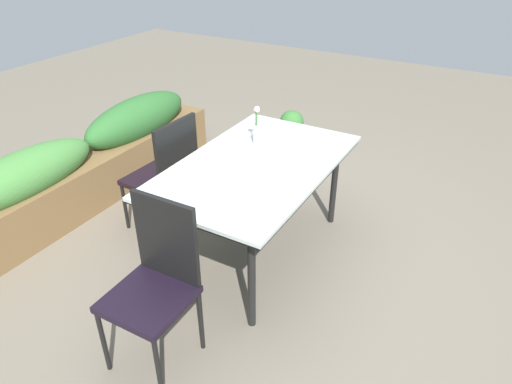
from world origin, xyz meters
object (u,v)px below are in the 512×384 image
object	(u,v)px
chair_far_side	(167,171)
flower_vase	(257,127)
potted_plant	(291,131)
dining_table	(256,171)
chair_end_left	(156,277)
planter_box	(92,162)

from	to	relation	value
chair_far_side	flower_vase	distance (m)	0.79
flower_vase	potted_plant	world-z (taller)	flower_vase
flower_vase	dining_table	bearing A→B (deg)	-151.24
chair_end_left	flower_vase	world-z (taller)	flower_vase
dining_table	chair_far_side	distance (m)	0.79
dining_table	chair_far_side	world-z (taller)	chair_far_side
dining_table	potted_plant	bearing A→B (deg)	17.45
dining_table	chair_end_left	xyz separation A→B (m)	(-1.09, 0.00, -0.15)
dining_table	potted_plant	xyz separation A→B (m)	(1.69, 0.53, -0.45)
potted_plant	planter_box	bearing A→B (deg)	146.11
dining_table	flower_vase	distance (m)	0.37
chair_end_left	potted_plant	bearing A→B (deg)	-80.10
planter_box	chair_far_side	bearing A→B (deg)	-92.93
chair_far_side	potted_plant	distance (m)	1.79
dining_table	flower_vase	size ratio (longest dim) A/B	5.34
planter_box	potted_plant	xyz separation A→B (m)	(1.71, -1.15, -0.10)
chair_end_left	planter_box	xyz separation A→B (m)	(1.07, 1.68, -0.20)
flower_vase	planter_box	bearing A→B (deg)	101.03
potted_plant	flower_vase	bearing A→B (deg)	-165.00
chair_end_left	planter_box	size ratio (longest dim) A/B	0.35
planter_box	potted_plant	size ratio (longest dim) A/B	5.91
chair_far_side	planter_box	size ratio (longest dim) A/B	0.34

